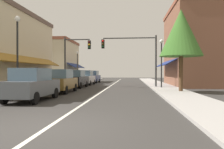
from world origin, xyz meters
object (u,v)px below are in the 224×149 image
object	(u,v)px
street_lamp_right_mid	(161,55)
tree_right_near	(181,33)
parked_car_far_left	(86,78)
traffic_signal_left_corner	(74,54)
street_lamp_left_near	(17,43)
traffic_signal_mast_arm	(136,51)
street_lamp_left_far	(77,62)
parked_car_distant_left	(92,77)
parked_car_second_left	(60,81)
parked_car_third_left	(76,79)
parked_car_nearest_left	(32,85)

from	to	relation	value
street_lamp_right_mid	tree_right_near	bearing A→B (deg)	-77.51
parked_car_far_left	traffic_signal_left_corner	distance (m)	4.42
street_lamp_left_near	traffic_signal_mast_arm	bearing A→B (deg)	49.78
street_lamp_left_near	street_lamp_right_mid	bearing A→B (deg)	38.08
street_lamp_left_near	street_lamp_left_far	world-z (taller)	street_lamp_left_near
parked_car_distant_left	tree_right_near	bearing A→B (deg)	-56.13
parked_car_distant_left	street_lamp_left_near	size ratio (longest dim) A/B	0.81
parked_car_far_left	street_lamp_left_near	xyz separation A→B (m)	(-1.62, -13.34, 2.54)
parked_car_far_left	street_lamp_left_far	xyz separation A→B (m)	(-1.92, 3.58, 2.17)
traffic_signal_mast_arm	street_lamp_left_near	bearing A→B (deg)	-130.22
parked_car_far_left	tree_right_near	xyz separation A→B (m)	(9.34, -9.57, 3.65)
traffic_signal_mast_arm	street_lamp_right_mid	xyz separation A→B (m)	(2.40, -1.17, -0.50)
parked_car_second_left	parked_car_third_left	distance (m)	5.40
parked_car_distant_left	traffic_signal_mast_arm	xyz separation A→B (m)	(6.04, -9.11, 2.78)
parked_car_second_left	parked_car_far_left	xyz separation A→B (m)	(-0.20, 10.40, 0.00)
traffic_signal_mast_arm	tree_right_near	xyz separation A→B (m)	(3.32, -5.29, 0.88)
street_lamp_left_far	street_lamp_left_near	bearing A→B (deg)	-88.99
parked_car_nearest_left	parked_car_third_left	distance (m)	10.27
traffic_signal_left_corner	street_lamp_right_mid	world-z (taller)	traffic_signal_left_corner
parked_car_nearest_left	traffic_signal_mast_arm	xyz separation A→B (m)	(5.81, 10.98, 2.78)
parked_car_nearest_left	parked_car_third_left	bearing A→B (deg)	91.71
street_lamp_left_far	tree_right_near	distance (m)	17.38
traffic_signal_left_corner	tree_right_near	world-z (taller)	tree_right_near
parked_car_third_left	street_lamp_left_far	world-z (taller)	street_lamp_left_far
street_lamp_left_far	tree_right_near	bearing A→B (deg)	-49.41
parked_car_distant_left	parked_car_third_left	bearing A→B (deg)	-89.01
parked_car_second_left	traffic_signal_mast_arm	distance (m)	8.89
traffic_signal_mast_arm	tree_right_near	distance (m)	6.30
parked_car_second_left	street_lamp_left_far	xyz separation A→B (m)	(-2.12, 13.98, 2.17)
parked_car_nearest_left	parked_car_far_left	distance (m)	15.27
parked_car_second_left	street_lamp_left_near	bearing A→B (deg)	-122.56
parked_car_nearest_left	street_lamp_left_far	world-z (taller)	street_lamp_left_far
tree_right_near	traffic_signal_left_corner	bearing A→B (deg)	148.58
parked_car_second_left	parked_car_far_left	size ratio (longest dim) A/B	1.00
parked_car_third_left	tree_right_near	xyz separation A→B (m)	(9.33, -4.57, 3.65)
parked_car_third_left	street_lamp_right_mid	world-z (taller)	street_lamp_right_mid
parked_car_nearest_left	tree_right_near	bearing A→B (deg)	32.52
traffic_signal_mast_arm	tree_right_near	world-z (taller)	tree_right_near
traffic_signal_mast_arm	tree_right_near	bearing A→B (deg)	-57.89
parked_car_far_left	street_lamp_right_mid	size ratio (longest dim) A/B	0.88
street_lamp_right_mid	parked_car_third_left	bearing A→B (deg)	176.94
parked_car_third_left	traffic_signal_left_corner	bearing A→B (deg)	112.15
parked_car_second_left	parked_car_distant_left	xyz separation A→B (m)	(-0.22, 15.22, 0.00)
traffic_signal_mast_arm	street_lamp_right_mid	world-z (taller)	traffic_signal_mast_arm
parked_car_second_left	traffic_signal_mast_arm	size ratio (longest dim) A/B	0.74
parked_car_nearest_left	parked_car_second_left	bearing A→B (deg)	90.76
parked_car_second_left	street_lamp_left_near	distance (m)	4.29
parked_car_second_left	parked_car_far_left	bearing A→B (deg)	90.39
parked_car_nearest_left	parked_car_far_left	bearing A→B (deg)	91.37
parked_car_distant_left	traffic_signal_left_corner	world-z (taller)	traffic_signal_left_corner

